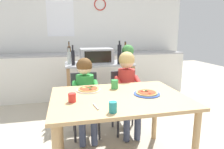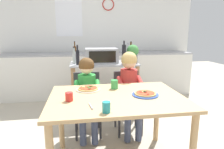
{
  "view_description": "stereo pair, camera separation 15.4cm",
  "coord_description": "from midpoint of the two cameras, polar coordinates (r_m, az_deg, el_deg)",
  "views": [
    {
      "loc": [
        -0.48,
        -1.78,
        1.35
      ],
      "look_at": [
        0.0,
        0.3,
        0.89
      ],
      "focal_mm": 32.2,
      "sensor_mm": 36.0,
      "label": 1
    },
    {
      "loc": [
        -0.33,
        -1.81,
        1.35
      ],
      "look_at": [
        0.0,
        0.3,
        0.89
      ],
      "focal_mm": 32.2,
      "sensor_mm": 36.0,
      "label": 2
    }
  ],
  "objects": [
    {
      "name": "potted_herb_plant",
      "position": [
        3.19,
        3.12,
        5.99
      ],
      "size": [
        0.19,
        0.19,
        0.3
      ],
      "color": "#4C4C51",
      "rests_on": "kitchen_island_cart"
    },
    {
      "name": "ground_plane",
      "position": [
        3.23,
        -4.72,
        -12.68
      ],
      "size": [
        11.09,
        11.09,
        0.0
      ],
      "primitive_type": "plane",
      "color": "#B7AD99"
    },
    {
      "name": "dining_chair_right",
      "position": [
        2.76,
        2.05,
        -6.31
      ],
      "size": [
        0.36,
        0.36,
        0.81
      ],
      "color": "#333338",
      "rests_on": "ground"
    },
    {
      "name": "child_in_green_shirt",
      "position": [
        2.51,
        -9.31,
        -3.93
      ],
      "size": [
        0.32,
        0.42,
        1.02
      ],
      "color": "#424C6B",
      "rests_on": "ground"
    },
    {
      "name": "bottle_squat_spirits",
      "position": [
        3.38,
        -13.31,
        5.67
      ],
      "size": [
        0.05,
        0.05,
        0.34
      ],
      "color": "#4C2D14",
      "rests_on": "kitchen_island_cart"
    },
    {
      "name": "back_wall_tiled",
      "position": [
        4.64,
        -8.21,
        11.99
      ],
      "size": [
        4.49,
        0.14,
        2.7
      ],
      "color": "white",
      "rests_on": "ground"
    },
    {
      "name": "child_in_red_shirt",
      "position": [
        2.59,
        2.74,
        -2.31
      ],
      "size": [
        0.32,
        0.42,
        1.08
      ],
      "color": "#424C6B",
      "rests_on": "ground"
    },
    {
      "name": "bottle_tall_green_wine",
      "position": [
        3.12,
        0.69,
        5.81
      ],
      "size": [
        0.06,
        0.06,
        0.36
      ],
      "color": "black",
      "rests_on": "kitchen_island_cart"
    },
    {
      "name": "toaster_oven",
      "position": [
        3.26,
        -5.79,
        5.35
      ],
      "size": [
        0.52,
        0.37,
        0.23
      ],
      "color": "#999BA0",
      "rests_on": "kitchen_island_cart"
    },
    {
      "name": "pizza_plate_white",
      "position": [
        2.14,
        -8.72,
        -4.2
      ],
      "size": [
        0.25,
        0.25,
        0.03
      ],
      "color": "white",
      "rests_on": "dining_table"
    },
    {
      "name": "bottle_dark_olive_oil",
      "position": [
        3.43,
        2.49,
        6.04
      ],
      "size": [
        0.07,
        0.07,
        0.33
      ],
      "color": "#4C2D14",
      "rests_on": "kitchen_island_cart"
    },
    {
      "name": "kitchen_island_cart",
      "position": [
        3.32,
        -4.97,
        -1.51
      ],
      "size": [
        1.07,
        0.56,
        0.85
      ],
      "color": "#B7BABF",
      "rests_on": "ground"
    },
    {
      "name": "kitchen_counter",
      "position": [
        4.33,
        -7.35,
        0.05
      ],
      "size": [
        4.04,
        0.6,
        1.11
      ],
      "color": "silver",
      "rests_on": "ground"
    },
    {
      "name": "pizza_plate_blue_rimmed",
      "position": [
        2.0,
        7.65,
        -5.34
      ],
      "size": [
        0.26,
        0.26,
        0.03
      ],
      "color": "#3356B7",
      "rests_on": "dining_table"
    },
    {
      "name": "serving_spoon",
      "position": [
        1.68,
        -7.35,
        -9.01
      ],
      "size": [
        0.03,
        0.14,
        0.01
      ],
      "primitive_type": "cylinder",
      "rotation": [
        0.0,
        1.57,
        1.72
      ],
      "color": "#B7BABF",
      "rests_on": "dining_table"
    },
    {
      "name": "bottle_slim_sauce",
      "position": [
        3.07,
        -12.43,
        4.82
      ],
      "size": [
        0.05,
        0.05,
        0.3
      ],
      "color": "black",
      "rests_on": "kitchen_island_cart"
    },
    {
      "name": "drinking_cup_red",
      "position": [
        1.82,
        -13.67,
        -6.42
      ],
      "size": [
        0.07,
        0.07,
        0.08
      ],
      "primitive_type": "cylinder",
      "color": "red",
      "rests_on": "dining_table"
    },
    {
      "name": "drinking_cup_teal",
      "position": [
        1.55,
        -2.65,
        -9.27
      ],
      "size": [
        0.07,
        0.07,
        0.09
      ],
      "primitive_type": "cylinder",
      "color": "teal",
      "rests_on": "dining_table"
    },
    {
      "name": "bottle_clear_vinegar",
      "position": [
        3.21,
        -13.42,
        4.77
      ],
      "size": [
        0.06,
        0.06,
        0.26
      ],
      "color": "#ADB7B2",
      "rests_on": "kitchen_island_cart"
    },
    {
      "name": "dining_chair_left",
      "position": [
        2.68,
        -9.35,
        -7.03
      ],
      "size": [
        0.36,
        0.36,
        0.81
      ],
      "color": "#333338",
      "rests_on": "ground"
    },
    {
      "name": "drinking_cup_green",
      "position": [
        2.17,
        -1.27,
        -2.81
      ],
      "size": [
        0.08,
        0.08,
        0.1
      ],
      "primitive_type": "cylinder",
      "color": "green",
      "rests_on": "dining_table"
    },
    {
      "name": "dining_table",
      "position": [
        1.97,
        -0.28,
        -8.86
      ],
      "size": [
        1.28,
        0.94,
        0.74
      ],
      "color": "tan",
      "rests_on": "ground"
    }
  ]
}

